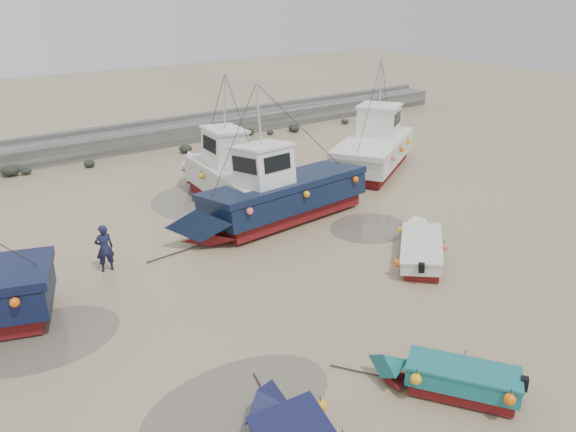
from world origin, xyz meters
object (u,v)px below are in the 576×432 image
dinghy_2 (448,375)px  dinghy_3 (422,245)px  cabin_boat_3 (376,145)px  person (108,270)px  cabin_boat_1 (226,176)px  cabin_boat_2 (276,195)px

dinghy_2 → dinghy_3: same height
dinghy_3 → cabin_boat_3: bearing=103.0°
cabin_boat_3 → person: 17.85m
dinghy_3 → person: size_ratio=2.73×
dinghy_2 → cabin_boat_1: 16.03m
dinghy_3 → cabin_boat_2: bearing=160.9°
cabin_boat_1 → person: bearing=-149.1°
cabin_boat_3 → dinghy_2: bearing=-69.7°
cabin_boat_3 → cabin_boat_1: bearing=-122.0°
dinghy_2 → person: size_ratio=2.42×
dinghy_3 → person: bearing=-162.2°
cabin_boat_2 → person: bearing=86.5°
dinghy_2 → dinghy_3: size_ratio=0.89×
dinghy_2 → cabin_boat_1: cabin_boat_1 is taller
cabin_boat_1 → dinghy_3: bearing=-68.5°
dinghy_3 → cabin_boat_3: cabin_boat_3 is taller
dinghy_2 → dinghy_3: (5.61, 5.86, -0.02)m
dinghy_3 → cabin_boat_1: size_ratio=0.51×
dinghy_2 → cabin_boat_1: bearing=46.7°
dinghy_3 → person: 12.22m
cabin_boat_2 → cabin_boat_3: size_ratio=1.14×
dinghy_3 → cabin_boat_2: (-2.63, 6.34, 0.76)m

